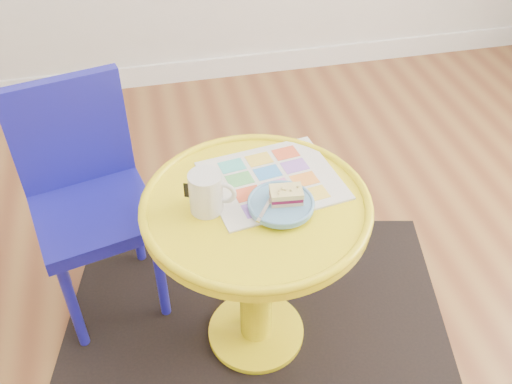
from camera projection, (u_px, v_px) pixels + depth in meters
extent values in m
cube|color=white|center=(202.00, 69.00, 3.22)|extent=(4.00, 0.02, 0.12)
cube|color=black|center=(256.00, 333.00, 1.94)|extent=(1.51, 1.36, 0.01)
cylinder|color=yellow|center=(256.00, 332.00, 1.93)|extent=(0.32, 0.32, 0.03)
cylinder|color=yellow|center=(256.00, 276.00, 1.75)|extent=(0.10, 0.10, 0.54)
cylinder|color=yellow|center=(256.00, 207.00, 1.56)|extent=(0.63, 0.63, 0.03)
cylinder|color=#181692|center=(74.00, 308.00, 1.79)|extent=(0.03, 0.03, 0.38)
cylinder|color=#181692|center=(161.00, 278.00, 1.89)|extent=(0.03, 0.03, 0.38)
cylinder|color=#181692|center=(56.00, 249.00, 1.99)|extent=(0.03, 0.03, 0.38)
cylinder|color=#181692|center=(135.00, 224.00, 2.08)|extent=(0.03, 0.03, 0.38)
cube|color=#181692|center=(95.00, 214.00, 1.79)|extent=(0.43, 0.43, 0.05)
cube|color=#181692|center=(70.00, 133.00, 1.76)|extent=(0.36, 0.12, 0.38)
cube|color=silver|center=(272.00, 180.00, 1.62)|extent=(0.41, 0.36, 0.01)
cylinder|color=silver|center=(206.00, 193.00, 1.49)|extent=(0.09, 0.09, 0.12)
torus|color=silver|center=(224.00, 193.00, 1.48)|extent=(0.07, 0.04, 0.07)
cylinder|color=#D1B78C|center=(205.00, 177.00, 1.46)|extent=(0.08, 0.08, 0.01)
cylinder|color=#568CB7|center=(281.00, 207.00, 1.52)|extent=(0.07, 0.07, 0.01)
cylinder|color=#568CB7|center=(281.00, 204.00, 1.52)|extent=(0.18, 0.18, 0.01)
cube|color=#D3BC8C|center=(286.00, 199.00, 1.52)|extent=(0.09, 0.07, 0.01)
cube|color=maroon|center=(286.00, 195.00, 1.51)|extent=(0.09, 0.06, 0.01)
cube|color=#EADB8C|center=(286.00, 192.00, 1.50)|extent=(0.09, 0.07, 0.02)
cube|color=silver|center=(266.00, 208.00, 1.49)|extent=(0.07, 0.10, 0.00)
cube|color=silver|center=(275.00, 192.00, 1.54)|extent=(0.03, 0.04, 0.00)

